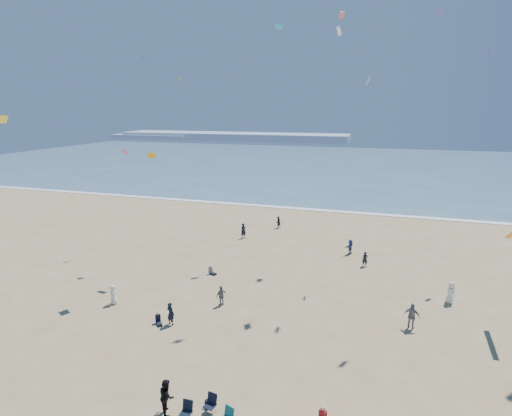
% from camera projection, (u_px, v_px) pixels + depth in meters
% --- Properties ---
extents(ocean, '(220.00, 100.00, 0.06)m').
position_uv_depth(ocean, '(346.00, 165.00, 105.40)').
color(ocean, '#476B84').
rests_on(ocean, ground).
extents(surf_line, '(220.00, 1.20, 0.08)m').
position_uv_depth(surf_line, '(317.00, 210.00, 59.07)').
color(surf_line, white).
rests_on(surf_line, ground).
extents(headland_far, '(110.00, 20.00, 3.20)m').
position_uv_depth(headland_far, '(233.00, 136.00, 191.74)').
color(headland_far, '#7A8EA8').
rests_on(headland_far, ground).
extents(headland_near, '(40.00, 14.00, 2.00)m').
position_uv_depth(headland_near, '(154.00, 137.00, 198.74)').
color(headland_near, '#7A8EA8').
rests_on(headland_near, ground).
extents(standing_flyers, '(29.83, 40.32, 1.86)m').
position_uv_depth(standing_flyers, '(318.00, 316.00, 27.28)').
color(standing_flyers, black).
rests_on(standing_flyers, ground).
extents(seated_group, '(13.56, 19.60, 0.84)m').
position_uv_depth(seated_group, '(236.00, 358.00, 23.44)').
color(seated_group, white).
rests_on(seated_group, ground).
extents(chair_cluster, '(2.68, 1.45, 1.00)m').
position_uv_depth(chair_cluster, '(207.00, 412.00, 19.16)').
color(chair_cluster, black).
rests_on(chair_cluster, ground).
extents(black_backpack, '(0.30, 0.22, 0.38)m').
position_uv_depth(black_backpack, '(208.00, 404.00, 20.12)').
color(black_backpack, black).
rests_on(black_backpack, ground).
extents(kites_aloft, '(37.49, 46.39, 29.50)m').
position_uv_depth(kites_aloft, '(400.00, 113.00, 23.36)').
color(kites_aloft, silver).
rests_on(kites_aloft, ground).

